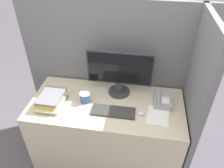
{
  "coord_description": "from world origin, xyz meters",
  "views": [
    {
      "loc": [
        0.3,
        -1.16,
        2.11
      ],
      "look_at": [
        0.05,
        0.37,
        0.97
      ],
      "focal_mm": 35.0,
      "sensor_mm": 36.0,
      "label": 1
    }
  ],
  "objects": [
    {
      "name": "desk",
      "position": [
        0.0,
        0.34,
        0.38
      ],
      "size": [
        1.42,
        0.67,
        0.76
      ],
      "color": "beige",
      "rests_on": "ground_plane"
    },
    {
      "name": "cubicle_panel_rear",
      "position": [
        0.0,
        0.71,
        0.81
      ],
      "size": [
        1.82,
        0.04,
        1.61
      ],
      "color": "slate",
      "rests_on": "ground_plane"
    },
    {
      "name": "keyboard",
      "position": [
        0.08,
        0.23,
        0.77
      ],
      "size": [
        0.38,
        0.14,
        0.02
      ],
      "color": "#333333",
      "rests_on": "desk"
    },
    {
      "name": "mouse",
      "position": [
        0.33,
        0.24,
        0.78
      ],
      "size": [
        0.06,
        0.04,
        0.03
      ],
      "color": "silver",
      "rests_on": "desk"
    },
    {
      "name": "coffee_cup",
      "position": [
        -0.2,
        0.33,
        0.81
      ],
      "size": [
        0.09,
        0.09,
        0.1
      ],
      "color": "#335999",
      "rests_on": "desk"
    },
    {
      "name": "book_stack",
      "position": [
        -0.49,
        0.26,
        0.82
      ],
      "size": [
        0.22,
        0.32,
        0.11
      ],
      "color": "#38723F",
      "rests_on": "desk"
    },
    {
      "name": "monitor",
      "position": [
        0.09,
        0.52,
        0.98
      ],
      "size": [
        0.62,
        0.21,
        0.44
      ],
      "color": "#333338",
      "rests_on": "desk"
    },
    {
      "name": "paper_pile",
      "position": [
        0.47,
        0.24,
        0.77
      ],
      "size": [
        0.2,
        0.25,
        0.01
      ],
      "color": "white",
      "rests_on": "desk"
    },
    {
      "name": "cubicle_panel_right",
      "position": [
        0.75,
        0.37,
        0.81
      ],
      "size": [
        0.04,
        0.73,
        1.61
      ],
      "color": "slate",
      "rests_on": "ground_plane"
    },
    {
      "name": "desk_telephone",
      "position": [
        0.51,
        0.42,
        0.8
      ],
      "size": [
        0.16,
        0.2,
        0.1
      ],
      "color": "#99999E",
      "rests_on": "desk"
    }
  ]
}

